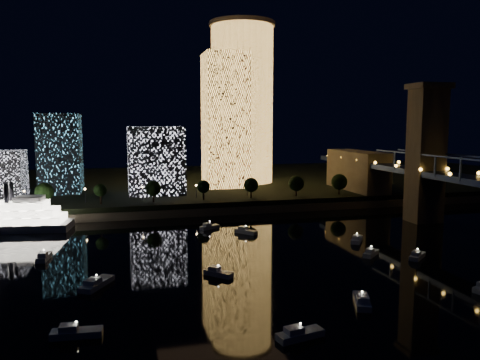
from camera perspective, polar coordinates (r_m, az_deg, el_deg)
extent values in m
plane|color=black|center=(111.58, 8.98, -11.90)|extent=(520.00, 520.00, 0.00)
cube|color=black|center=(262.32, -5.07, -0.42)|extent=(420.00, 160.00, 5.00)
cube|color=#6B5E4C|center=(186.88, -1.10, -3.67)|extent=(420.00, 6.00, 3.00)
cylinder|color=#ECA94B|center=(247.02, 0.25, 9.05)|extent=(32.00, 32.00, 80.11)
cylinder|color=#6B5E4C|center=(251.92, 0.26, 18.42)|extent=(34.00, 34.00, 2.00)
cube|color=#ECA94B|center=(228.76, -1.82, 7.24)|extent=(20.21, 20.21, 64.30)
cube|color=silver|center=(209.10, -10.22, 2.40)|extent=(24.01, 20.32, 29.56)
cube|color=#4EADD5|center=(225.86, -21.03, 3.10)|extent=(17.61, 22.90, 35.23)
cube|color=#6B5E4C|center=(182.35, 21.71, 2.71)|extent=(11.00, 9.00, 48.00)
cube|color=#6B5E4C|center=(182.45, 22.07, 10.56)|extent=(13.00, 11.00, 2.00)
cube|color=#6B5E4C|center=(225.55, 14.07, 0.51)|extent=(12.00, 40.00, 23.00)
cube|color=#172249|center=(168.39, 23.11, 1.48)|extent=(0.50, 0.50, 7.00)
cube|color=#172249|center=(187.88, 18.65, 2.18)|extent=(0.50, 0.50, 7.00)
sphere|color=#FFB138|center=(175.42, 21.16, 1.20)|extent=(1.20, 1.20, 1.20)
sphere|color=#FFB138|center=(213.42, 14.12, 2.40)|extent=(1.20, 1.20, 1.20)
cube|color=silver|center=(172.13, -24.30, -2.12)|extent=(9.52, 7.69, 1.95)
cylinder|color=black|center=(171.91, -26.62, -1.45)|extent=(1.52, 1.52, 6.50)
cylinder|color=black|center=(175.94, -26.13, -1.25)|extent=(1.52, 1.52, 6.50)
cube|color=silver|center=(99.18, 14.64, -14.12)|extent=(5.99, 9.21, 1.20)
cube|color=silver|center=(97.57, 14.75, -13.79)|extent=(3.30, 3.73, 1.00)
sphere|color=white|center=(98.49, 14.67, -13.03)|extent=(0.36, 0.36, 0.36)
cube|color=silver|center=(133.71, 15.68, -8.62)|extent=(6.64, 6.15, 1.20)
cube|color=silver|center=(132.49, 15.55, -8.27)|extent=(2.99, 2.92, 1.00)
sphere|color=white|center=(133.20, 15.71, -7.79)|extent=(0.36, 0.36, 0.36)
cube|color=silver|center=(134.93, 20.81, -8.68)|extent=(7.33, 6.63, 1.20)
cube|color=silver|center=(133.59, 20.70, -8.34)|extent=(3.27, 3.18, 1.00)
sphere|color=white|center=(134.42, 20.84, -7.86)|extent=(0.36, 0.36, 0.36)
cube|color=silver|center=(147.92, 14.06, -7.07)|extent=(6.78, 7.95, 1.20)
cube|color=silver|center=(146.50, 14.01, -6.76)|extent=(3.33, 3.48, 1.00)
sphere|color=white|center=(147.45, 14.08, -6.32)|extent=(0.36, 0.36, 0.36)
cube|color=silver|center=(83.12, 7.35, -18.21)|extent=(8.68, 4.33, 1.20)
cube|color=silver|center=(82.03, 6.61, -17.71)|extent=(3.29, 2.72, 1.00)
sphere|color=white|center=(82.29, 7.37, -16.95)|extent=(0.36, 0.36, 0.36)
cube|color=silver|center=(160.83, -3.72, -5.75)|extent=(7.16, 5.19, 1.20)
cube|color=silver|center=(159.96, -4.02, -5.42)|extent=(2.99, 2.72, 1.00)
sphere|color=white|center=(160.40, -3.73, -5.06)|extent=(0.36, 0.36, 0.36)
cube|color=silver|center=(112.59, -2.65, -11.32)|extent=(6.64, 6.80, 1.20)
cube|color=silver|center=(112.84, -3.12, -10.70)|extent=(3.09, 3.12, 1.00)
sphere|color=white|center=(111.99, -2.66, -10.35)|extent=(0.36, 0.36, 0.36)
cube|color=silver|center=(153.92, 0.72, -6.32)|extent=(6.80, 7.35, 1.20)
cube|color=silver|center=(154.30, 0.36, -5.86)|extent=(3.23, 3.31, 1.00)
sphere|color=white|center=(153.47, 0.72, -5.59)|extent=(0.36, 0.36, 0.36)
cube|color=silver|center=(135.64, -22.77, -8.69)|extent=(3.35, 7.86, 1.20)
cube|color=silver|center=(134.30, -22.92, -8.36)|extent=(2.29, 2.89, 1.00)
sphere|color=white|center=(135.14, -22.81, -7.87)|extent=(0.36, 0.36, 0.36)
cube|color=silver|center=(110.37, -17.07, -12.01)|extent=(7.70, 10.25, 1.20)
cube|color=silver|center=(108.83, -17.51, -11.69)|extent=(3.98, 4.31, 1.00)
sphere|color=white|center=(109.74, -17.10, -11.02)|extent=(0.36, 0.36, 0.36)
cube|color=silver|center=(87.51, -19.28, -17.22)|extent=(8.61, 3.40, 1.20)
cube|color=silver|center=(87.30, -20.16, -16.53)|extent=(3.12, 2.43, 1.00)
sphere|color=white|center=(86.73, -19.34, -16.01)|extent=(0.36, 0.36, 0.36)
cylinder|color=black|center=(188.88, -22.70, -2.41)|extent=(0.70, 0.70, 4.00)
sphere|color=black|center=(188.38, -22.75, -1.35)|extent=(6.91, 6.91, 6.91)
cylinder|color=black|center=(187.04, -16.63, -2.24)|extent=(0.70, 0.70, 4.00)
sphere|color=black|center=(186.54, -16.66, -1.18)|extent=(5.01, 5.01, 5.01)
cylinder|color=black|center=(187.33, -10.50, -2.06)|extent=(0.70, 0.70, 4.00)
sphere|color=black|center=(186.83, -10.52, -1.00)|extent=(6.12, 6.12, 6.12)
cylinder|color=black|center=(189.74, -4.46, -1.85)|extent=(0.70, 0.70, 4.00)
sphere|color=black|center=(189.24, -4.47, -0.80)|extent=(5.28, 5.28, 5.28)
cylinder|color=black|center=(194.19, 1.36, -1.63)|extent=(0.70, 0.70, 4.00)
sphere|color=black|center=(193.70, 1.36, -0.60)|extent=(6.09, 6.09, 6.09)
cylinder|color=black|center=(200.55, 6.86, -1.40)|extent=(0.70, 0.70, 4.00)
sphere|color=black|center=(200.07, 6.88, -0.41)|extent=(6.66, 6.66, 6.66)
cylinder|color=black|center=(208.63, 11.98, -1.18)|extent=(0.70, 0.70, 4.00)
sphere|color=black|center=(208.18, 12.01, -0.23)|extent=(6.94, 6.94, 6.94)
cylinder|color=black|center=(195.96, -24.78, -2.04)|extent=(0.24, 0.24, 5.00)
sphere|color=#FFCC7F|center=(195.58, -24.82, -1.23)|extent=(0.70, 0.70, 0.70)
cylinder|color=black|center=(193.21, -18.35, -1.87)|extent=(0.24, 0.24, 5.00)
sphere|color=#FFCC7F|center=(192.82, -18.38, -1.05)|extent=(0.70, 0.70, 0.70)
cylinder|color=black|center=(192.95, -11.82, -1.68)|extent=(0.24, 0.24, 5.00)
sphere|color=#FFCC7F|center=(192.56, -11.84, -0.85)|extent=(0.70, 0.70, 0.70)
cylinder|color=black|center=(195.19, -5.35, -1.46)|extent=(0.24, 0.24, 5.00)
sphere|color=#FFCC7F|center=(194.80, -5.36, -0.65)|extent=(0.70, 0.70, 0.70)
cylinder|color=black|center=(199.83, 0.89, -1.24)|extent=(0.24, 0.24, 5.00)
sphere|color=#FFCC7F|center=(199.46, 0.89, -0.44)|extent=(0.70, 0.70, 0.70)
cylinder|color=black|center=(206.73, 6.77, -1.01)|extent=(0.24, 0.24, 5.00)
sphere|color=#FFCC7F|center=(206.37, 6.79, -0.24)|extent=(0.70, 0.70, 0.70)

